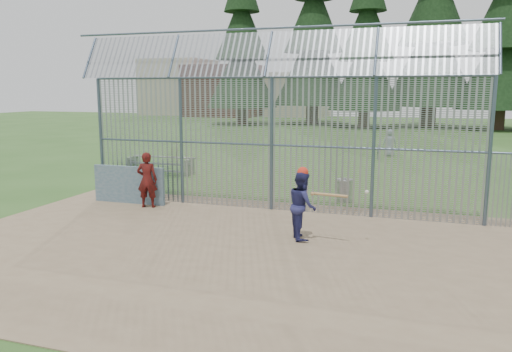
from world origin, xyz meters
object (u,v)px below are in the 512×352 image
(batter, at_px, (302,205))
(bleacher, at_px, (160,164))
(dugout_wall, at_px, (129,185))
(onlooker, at_px, (147,180))
(trash_can, at_px, (344,190))

(batter, bearing_deg, bleacher, 22.26)
(dugout_wall, bearing_deg, onlooker, -21.12)
(onlooker, height_order, trash_can, onlooker)
(batter, xyz_separation_m, bleacher, (-8.09, 7.61, -0.45))
(dugout_wall, xyz_separation_m, onlooker, (0.86, -0.33, 0.26))
(onlooker, xyz_separation_m, trash_can, (5.70, 2.76, -0.50))
(batter, bearing_deg, dugout_wall, 46.77)
(batter, height_order, trash_can, batter)
(onlooker, bearing_deg, batter, 146.57)
(dugout_wall, bearing_deg, batter, -18.72)
(dugout_wall, distance_m, trash_can, 7.00)
(dugout_wall, bearing_deg, bleacher, 109.13)
(dugout_wall, relative_size, trash_can, 3.05)
(bleacher, bearing_deg, batter, -43.23)
(batter, distance_m, onlooker, 5.60)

